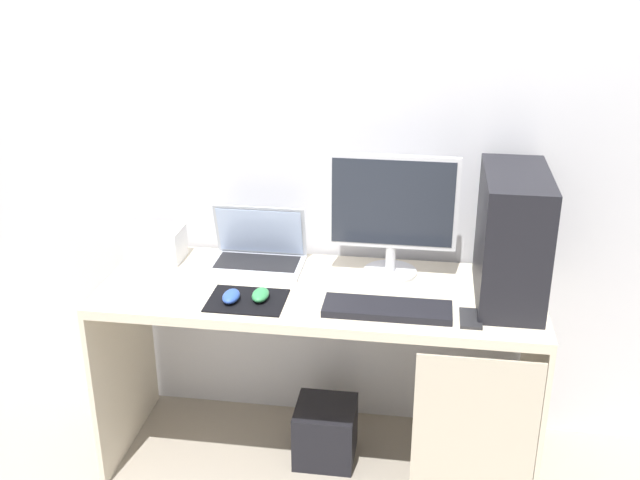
# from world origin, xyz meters

# --- Properties ---
(ground_plane) EXTENTS (8.00, 8.00, 0.00)m
(ground_plane) POSITION_xyz_m (0.00, 0.00, 0.00)
(ground_plane) COLOR #9E9384
(wall_back) EXTENTS (4.00, 0.05, 2.60)m
(wall_back) POSITION_xyz_m (0.00, 0.32, 1.30)
(wall_back) COLOR silver
(wall_back) RESTS_ON ground_plane
(desk) EXTENTS (1.53, 0.57, 0.73)m
(desk) POSITION_xyz_m (0.02, -0.01, 0.59)
(desk) COLOR beige
(desk) RESTS_ON ground_plane
(pc_tower) EXTENTS (0.21, 0.44, 0.44)m
(pc_tower) POSITION_xyz_m (0.64, 0.02, 0.95)
(pc_tower) COLOR black
(pc_tower) RESTS_ON desk
(monitor) EXTENTS (0.46, 0.19, 0.45)m
(monitor) POSITION_xyz_m (0.23, 0.14, 0.96)
(monitor) COLOR silver
(monitor) RESTS_ON desk
(laptop) EXTENTS (0.34, 0.23, 0.22)m
(laptop) POSITION_xyz_m (-0.26, 0.16, 0.77)
(laptop) COLOR #B7BCC6
(laptop) RESTS_ON desk
(projector) EXTENTS (0.20, 0.14, 0.13)m
(projector) POSITION_xyz_m (-0.65, 0.15, 0.79)
(projector) COLOR white
(projector) RESTS_ON desk
(keyboard) EXTENTS (0.42, 0.14, 0.02)m
(keyboard) POSITION_xyz_m (0.24, -0.15, 0.74)
(keyboard) COLOR black
(keyboard) RESTS_ON desk
(mousepad) EXTENTS (0.26, 0.20, 0.00)m
(mousepad) POSITION_xyz_m (-0.23, -0.14, 0.73)
(mousepad) COLOR black
(mousepad) RESTS_ON desk
(mouse_left) EXTENTS (0.06, 0.10, 0.03)m
(mouse_left) POSITION_xyz_m (-0.18, -0.13, 0.75)
(mouse_left) COLOR #338C4C
(mouse_left) RESTS_ON mousepad
(mouse_right) EXTENTS (0.06, 0.10, 0.03)m
(mouse_right) POSITION_xyz_m (-0.28, -0.15, 0.75)
(mouse_right) COLOR #2D51B2
(mouse_right) RESTS_ON mousepad
(cell_phone) EXTENTS (0.07, 0.13, 0.01)m
(cell_phone) POSITION_xyz_m (0.51, -0.16, 0.73)
(cell_phone) COLOR #232326
(cell_phone) RESTS_ON desk
(subwoofer) EXTENTS (0.23, 0.23, 0.23)m
(subwoofer) POSITION_xyz_m (0.02, 0.01, 0.11)
(subwoofer) COLOR black
(subwoofer) RESTS_ON ground_plane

